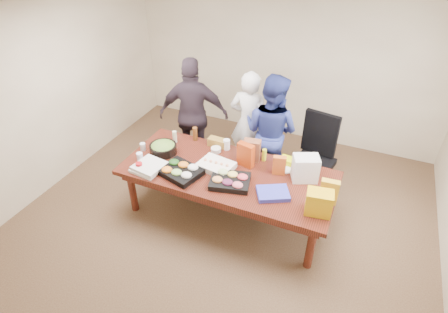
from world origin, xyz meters
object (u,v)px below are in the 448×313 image
at_px(person_right, 270,132).
at_px(conference_table, 228,193).
at_px(office_chair, 314,161).
at_px(sheet_cake, 216,166).
at_px(salad_bowl, 163,149).
at_px(person_center, 249,123).

bearing_deg(person_right, conference_table, 88.19).
distance_m(office_chair, sheet_cake, 1.45).
xyz_separation_m(person_right, sheet_cake, (-0.44, -0.97, -0.10)).
distance_m(office_chair, person_right, 0.75).
height_order(office_chair, person_right, person_right).
bearing_deg(office_chair, person_right, -175.22).
height_order(sheet_cake, salad_bowl, salad_bowl).
bearing_deg(office_chair, conference_table, -125.93).
bearing_deg(person_center, salad_bowl, 50.19).
xyz_separation_m(conference_table, sheet_cake, (-0.17, 0.01, 0.41)).
bearing_deg(person_right, salad_bowl, 49.79).
bearing_deg(person_center, conference_table, 94.86).
height_order(conference_table, person_center, person_center).
xyz_separation_m(conference_table, person_center, (-0.14, 1.15, 0.47)).
distance_m(office_chair, person_center, 1.15).
xyz_separation_m(conference_table, person_right, (0.27, 0.97, 0.51)).
bearing_deg(conference_table, salad_bowl, 177.52).
height_order(office_chair, sheet_cake, office_chair).
bearing_deg(person_right, office_chair, -172.50).
bearing_deg(sheet_cake, salad_bowl, -173.36).
distance_m(office_chair, salad_bowl, 2.15).
bearing_deg(sheet_cake, office_chair, 47.73).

